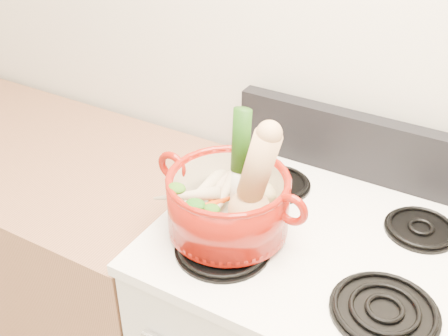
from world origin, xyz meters
The scene contains 21 objects.
wall_back centered at (0.00, 1.75, 1.30)m, with size 3.50×0.02×2.60m, color beige.
cooktop centered at (0.00, 1.40, 0.93)m, with size 0.78×0.67×0.03m, color white.
control_backsplash centered at (0.00, 1.70, 1.04)m, with size 0.76×0.05×0.18m, color black.
counter_left centered at (-1.07, 1.40, 0.45)m, with size 1.36×0.65×0.90m, color #926145.
burner_front_left centered at (-0.19, 1.24, 0.96)m, with size 0.22×0.22×0.02m, color black.
burner_front_right centered at (0.19, 1.24, 0.96)m, with size 0.22×0.22×0.02m, color black.
burner_back_left centered at (-0.19, 1.54, 0.96)m, with size 0.17×0.17×0.02m, color black.
burner_back_right centered at (0.19, 1.54, 0.96)m, with size 0.17×0.17×0.02m, color black.
dutch_oven centered at (-0.21, 1.30, 1.04)m, with size 0.28×0.28×0.14m, color maroon.
pot_handle_left centered at (-0.37, 1.31, 1.09)m, with size 0.08×0.08×0.02m, color maroon.
pot_handle_right centered at (-0.05, 1.29, 1.09)m, with size 0.08×0.08×0.02m, color maroon.
squash centered at (-0.15, 1.30, 1.13)m, with size 0.11×0.11×0.26m, color tan, non-canonical shape.
leek centered at (-0.20, 1.33, 1.14)m, with size 0.04×0.04×0.28m, color beige.
ginger centered at (-0.17, 1.41, 1.02)m, with size 0.09×0.06×0.05m, color #CDB67E.
parsnip_0 centered at (-0.27, 1.34, 1.02)m, with size 0.04×0.04×0.21m, color beige.
parsnip_1 centered at (-0.30, 1.33, 1.03)m, with size 0.04×0.04×0.21m, color beige.
parsnip_2 centered at (-0.24, 1.35, 1.04)m, with size 0.04×0.04×0.20m, color beige.
parsnip_3 centered at (-0.32, 1.29, 1.03)m, with size 0.04×0.04×0.16m, color beige.
carrot_0 centered at (-0.24, 1.27, 1.02)m, with size 0.03×0.03×0.17m, color #D34C0A.
carrot_1 centered at (-0.26, 1.27, 1.02)m, with size 0.03×0.03×0.16m, color #CB4D0A.
carrot_2 centered at (-0.17, 1.26, 1.03)m, with size 0.03×0.03×0.15m, color #B94A09.
Camera 1 is at (0.30, 0.39, 1.82)m, focal length 45.00 mm.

